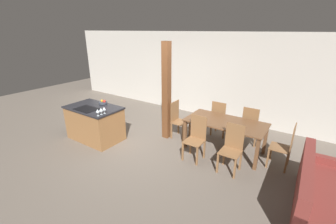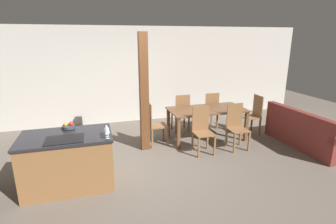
# 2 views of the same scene
# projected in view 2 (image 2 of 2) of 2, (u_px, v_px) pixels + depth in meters

# --- Properties ---
(ground_plane) EXTENTS (16.00, 16.00, 0.00)m
(ground_plane) POSITION_uv_depth(u_px,v_px,m) (142.00, 163.00, 5.16)
(ground_plane) COLOR #665B51
(wall_back) EXTENTS (11.20, 0.08, 2.70)m
(wall_back) POSITION_uv_depth(u_px,v_px,m) (122.00, 76.00, 7.40)
(wall_back) COLOR beige
(wall_back) RESTS_ON ground_plane
(kitchen_island) EXTENTS (1.42, 0.88, 0.90)m
(kitchen_island) POSITION_uv_depth(u_px,v_px,m) (69.00, 161.00, 4.28)
(kitchen_island) COLOR olive
(kitchen_island) RESTS_ON ground_plane
(fruit_bowl) EXTENTS (0.21, 0.21, 0.11)m
(fruit_bowl) POSITION_uv_depth(u_px,v_px,m) (69.00, 126.00, 4.43)
(fruit_bowl) COLOR #383D47
(fruit_bowl) RESTS_ON kitchen_island
(wine_glass_near) EXTENTS (0.08, 0.08, 0.16)m
(wine_glass_near) POSITION_uv_depth(u_px,v_px,m) (107.00, 131.00, 3.96)
(wine_glass_near) COLOR silver
(wine_glass_near) RESTS_ON kitchen_island
(wine_glass_middle) EXTENTS (0.08, 0.08, 0.16)m
(wine_glass_middle) POSITION_uv_depth(u_px,v_px,m) (107.00, 129.00, 4.05)
(wine_glass_middle) COLOR silver
(wine_glass_middle) RESTS_ON kitchen_island
(wine_glass_far) EXTENTS (0.08, 0.08, 0.16)m
(wine_glass_far) POSITION_uv_depth(u_px,v_px,m) (106.00, 127.00, 4.13)
(wine_glass_far) COLOR silver
(wine_glass_far) RESTS_ON kitchen_island
(dining_table) EXTENTS (1.82, 0.92, 0.75)m
(dining_table) POSITION_uv_depth(u_px,v_px,m) (207.00, 113.00, 6.25)
(dining_table) COLOR brown
(dining_table) RESTS_ON ground_plane
(dining_chair_near_left) EXTENTS (0.40, 0.40, 0.99)m
(dining_chair_near_left) POSITION_uv_depth(u_px,v_px,m) (202.00, 129.00, 5.56)
(dining_chair_near_left) COLOR brown
(dining_chair_near_left) RESTS_ON ground_plane
(dining_chair_near_right) EXTENTS (0.40, 0.40, 0.99)m
(dining_chair_near_right) POSITION_uv_depth(u_px,v_px,m) (236.00, 126.00, 5.78)
(dining_chair_near_right) COLOR brown
(dining_chair_near_right) RESTS_ON ground_plane
(dining_chair_far_left) EXTENTS (0.40, 0.40, 0.99)m
(dining_chair_far_left) POSITION_uv_depth(u_px,v_px,m) (181.00, 112.00, 6.81)
(dining_chair_far_left) COLOR brown
(dining_chair_far_left) RESTS_ON ground_plane
(dining_chair_far_right) EXTENTS (0.40, 0.40, 0.99)m
(dining_chair_far_right) POSITION_uv_depth(u_px,v_px,m) (210.00, 110.00, 7.03)
(dining_chair_far_right) COLOR brown
(dining_chair_far_right) RESTS_ON ground_plane
(dining_chair_head_end) EXTENTS (0.40, 0.40, 0.99)m
(dining_chair_head_end) POSITION_uv_depth(u_px,v_px,m) (154.00, 123.00, 5.94)
(dining_chair_head_end) COLOR brown
(dining_chair_head_end) RESTS_ON ground_plane
(dining_chair_foot_end) EXTENTS (0.40, 0.40, 0.99)m
(dining_chair_foot_end) POSITION_uv_depth(u_px,v_px,m) (253.00, 114.00, 6.64)
(dining_chair_foot_end) COLOR brown
(dining_chair_foot_end) RESTS_ON ground_plane
(couch) EXTENTS (0.86, 1.96, 0.85)m
(couch) POSITION_uv_depth(u_px,v_px,m) (307.00, 134.00, 5.92)
(couch) COLOR maroon
(couch) RESTS_ON ground_plane
(timber_post) EXTENTS (0.18, 0.18, 2.50)m
(timber_post) POSITION_uv_depth(u_px,v_px,m) (144.00, 93.00, 5.51)
(timber_post) COLOR brown
(timber_post) RESTS_ON ground_plane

